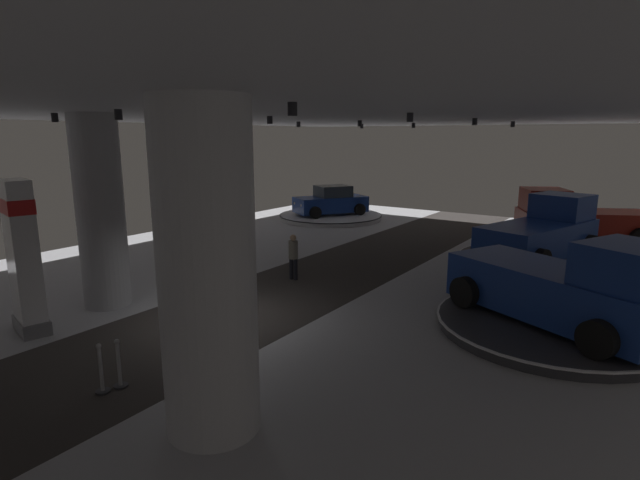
% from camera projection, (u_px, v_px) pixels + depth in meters
% --- Properties ---
extents(ground, '(24.00, 44.00, 0.06)m').
position_uv_depth(ground, '(221.00, 319.00, 13.52)').
color(ground, '#B2B2B7').
extents(ceiling_with_spotlights, '(24.00, 44.00, 0.39)m').
position_uv_depth(ceiling_with_spotlights, '(212.00, 108.00, 12.36)').
color(ceiling_with_spotlights, silver).
extents(column_left, '(1.32, 1.32, 5.50)m').
position_uv_depth(column_left, '(101.00, 212.00, 14.08)').
color(column_left, '#ADADB2').
rests_on(column_left, ground).
extents(column_right, '(1.58, 1.58, 5.50)m').
position_uv_depth(column_right, '(207.00, 272.00, 7.95)').
color(column_right, silver).
rests_on(column_right, ground).
extents(brand_sign_pylon, '(1.38, 0.92, 3.86)m').
position_uv_depth(brand_sign_pylon, '(23.00, 255.00, 12.23)').
color(brand_sign_pylon, slate).
rests_on(brand_sign_pylon, ground).
extents(display_platform_deep_right, '(5.68, 5.68, 0.31)m').
position_uv_depth(display_platform_deep_right, '(581.00, 244.00, 21.86)').
color(display_platform_deep_right, '#333338').
rests_on(display_platform_deep_right, ground).
extents(pickup_truck_deep_right, '(5.68, 4.41, 2.30)m').
position_uv_depth(pickup_truck_deep_right, '(575.00, 220.00, 21.68)').
color(pickup_truck_deep_right, maroon).
rests_on(pickup_truck_deep_right, display_platform_deep_right).
extents(display_platform_deep_left, '(6.08, 6.08, 0.28)m').
position_uv_depth(display_platform_deep_left, '(331.00, 216.00, 29.49)').
color(display_platform_deep_left, silver).
rests_on(display_platform_deep_left, ground).
extents(display_car_deep_left, '(3.72, 4.53, 1.71)m').
position_uv_depth(display_car_deep_left, '(331.00, 202.00, 29.32)').
color(display_car_deep_left, navy).
rests_on(display_car_deep_left, display_platform_deep_left).
extents(display_platform_far_right, '(5.68, 5.68, 0.36)m').
position_uv_depth(display_platform_far_right, '(535.00, 262.00, 18.68)').
color(display_platform_far_right, '#333338').
rests_on(display_platform_far_right, ground).
extents(pickup_truck_far_right, '(3.84, 5.68, 2.30)m').
position_uv_depth(pickup_truck_far_right, '(542.00, 233.00, 18.65)').
color(pickup_truck_far_right, navy).
rests_on(pickup_truck_far_right, display_platform_far_right).
extents(display_platform_mid_right, '(5.68, 5.68, 0.29)m').
position_uv_depth(display_platform_mid_right, '(551.00, 325.00, 12.63)').
color(display_platform_mid_right, '#333338').
rests_on(display_platform_mid_right, ground).
extents(pickup_truck_mid_right, '(5.69, 4.32, 2.30)m').
position_uv_depth(pickup_truck_mid_right, '(567.00, 288.00, 12.14)').
color(pickup_truck_mid_right, navy).
rests_on(pickup_truck_mid_right, display_platform_mid_right).
extents(visitor_walking_near, '(0.32, 0.32, 1.59)m').
position_uv_depth(visitor_walking_near, '(293.00, 254.00, 16.97)').
color(visitor_walking_near, black).
rests_on(visitor_walking_near, ground).
extents(stanchion_a, '(0.28, 0.28, 1.01)m').
position_uv_depth(stanchion_a, '(119.00, 369.00, 9.77)').
color(stanchion_a, '#333338').
rests_on(stanchion_a, ground).
extents(stanchion_b, '(0.28, 0.28, 1.01)m').
position_uv_depth(stanchion_b, '(101.00, 375.00, 9.56)').
color(stanchion_b, '#333338').
rests_on(stanchion_b, ground).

